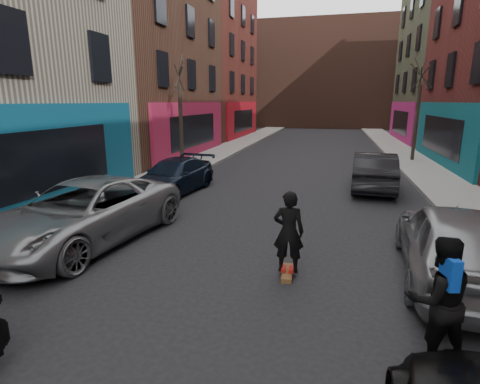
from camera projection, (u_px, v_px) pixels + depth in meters
The scene contains 13 objects.
sidewalk_left at pixel (237, 144), 31.21m from camera, with size 2.50×84.00×0.13m, color gray.
sidewalk_right at pixel (397, 149), 28.29m from camera, with size 2.50×84.00×0.13m, color gray.
buildings_left at pixel (17, 0), 17.76m from camera, with size 12.00×56.00×16.50m, color #5E251A.
building_far at pixel (326, 76), 52.63m from camera, with size 40.00×10.00×14.00m, color #47281E.
tree_left_far at pixel (180, 105), 19.09m from camera, with size 2.00×2.00×6.50m, color black, non-canonical shape.
tree_right_far at pixel (418, 102), 21.82m from camera, with size 2.00×2.00×6.80m, color black, non-canonical shape.
parked_left_far at pixel (84, 212), 9.58m from camera, with size 2.66×5.76×1.60m, color gray.
parked_left_end at pixel (174, 176), 14.92m from camera, with size 1.86×4.56×1.32m, color black.
parked_right_far at pixel (455, 243), 7.48m from camera, with size 1.93×4.79×1.63m, color gray.
parked_right_end at pixel (374, 171), 15.40m from camera, with size 1.63×4.67×1.54m, color black.
skateboard at pixel (287, 273), 7.87m from camera, with size 0.22×0.80×0.10m, color brown.
skateboarder at pixel (289, 232), 7.65m from camera, with size 0.63×0.41×1.73m, color black.
pedestrian at pixel (438, 300), 5.11m from camera, with size 1.04×0.90×1.84m.
Camera 1 is at (1.48, -0.29, 3.57)m, focal length 28.00 mm.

